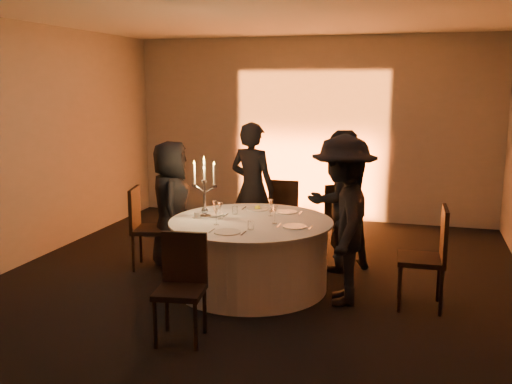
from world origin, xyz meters
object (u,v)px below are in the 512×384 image
(guest_left, at_px, (171,205))
(guest_back_left, at_px, (252,189))
(chair_left, at_px, (144,223))
(chair_back_left, at_px, (285,208))
(chair_right, at_px, (431,251))
(coffee_cup, at_px, (197,215))
(banquet_table, at_px, (251,254))
(guest_back_right, at_px, (339,201))
(candelabra, at_px, (205,196))
(guest_right, at_px, (343,220))
(chair_front, at_px, (182,280))
(chair_back_right, at_px, (338,216))

(guest_left, relative_size, guest_back_left, 0.89)
(chair_left, height_order, chair_back_left, chair_left)
(chair_right, relative_size, coffee_cup, 9.52)
(banquet_table, xyz_separation_m, coffee_cup, (-0.61, -0.05, 0.42))
(chair_back_left, xyz_separation_m, chair_right, (1.92, -1.79, 0.06))
(guest_back_left, height_order, guest_back_right, guest_back_left)
(banquet_table, bearing_deg, chair_right, -1.99)
(chair_left, distance_m, coffee_cup, 0.95)
(coffee_cup, xyz_separation_m, candelabra, (0.07, 0.05, 0.21))
(chair_right, distance_m, guest_back_left, 2.65)
(guest_back_right, distance_m, coffee_cup, 1.74)
(guest_right, distance_m, coffee_cup, 1.64)
(chair_front, xyz_separation_m, coffee_cup, (-0.38, 1.33, 0.27))
(chair_back_left, relative_size, guest_back_right, 0.56)
(banquet_table, xyz_separation_m, guest_back_right, (0.83, 0.91, 0.47))
(guest_left, relative_size, coffee_cup, 14.24)
(banquet_table, bearing_deg, chair_back_right, 61.37)
(chair_back_left, height_order, guest_back_left, guest_back_left)
(chair_left, distance_m, chair_right, 3.38)
(chair_front, relative_size, guest_back_left, 0.54)
(guest_left, xyz_separation_m, coffee_cup, (0.54, -0.50, 0.02))
(guest_left, bearing_deg, candelabra, -147.45)
(chair_back_left, distance_m, guest_back_left, 0.66)
(chair_right, height_order, chair_front, chair_right)
(chair_left, distance_m, guest_back_right, 2.39)
(banquet_table, xyz_separation_m, guest_left, (-1.15, 0.45, 0.40))
(chair_right, xyz_separation_m, coffee_cup, (-2.51, 0.01, 0.21))
(chair_right, distance_m, candelabra, 2.47)
(chair_back_left, bearing_deg, chair_front, 86.67)
(chair_back_left, height_order, candelabra, candelabra)
(chair_back_right, xyz_separation_m, candelabra, (-1.30, -1.40, 0.46))
(chair_right, xyz_separation_m, guest_left, (-3.05, 0.51, 0.19))
(guest_right, relative_size, candelabra, 2.52)
(chair_back_left, height_order, guest_back_right, guest_back_right)
(guest_right, bearing_deg, banquet_table, -106.09)
(coffee_cup, bearing_deg, chair_right, -0.31)
(chair_left, distance_m, chair_back_left, 2.01)
(chair_back_right, relative_size, chair_right, 0.94)
(chair_back_right, distance_m, guest_back_right, 0.57)
(banquet_table, distance_m, chair_left, 1.50)
(guest_back_left, distance_m, guest_right, 1.99)
(coffee_cup, bearing_deg, guest_back_left, 79.49)
(banquet_table, relative_size, guest_back_right, 1.05)
(chair_front, distance_m, coffee_cup, 1.41)
(banquet_table, relative_size, guest_left, 1.15)
(chair_left, distance_m, guest_right, 2.54)
(chair_right, relative_size, chair_front, 1.11)
(chair_back_left, distance_m, candelabra, 1.86)
(chair_back_left, distance_m, guest_back_right, 1.22)
(chair_right, distance_m, chair_front, 2.50)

